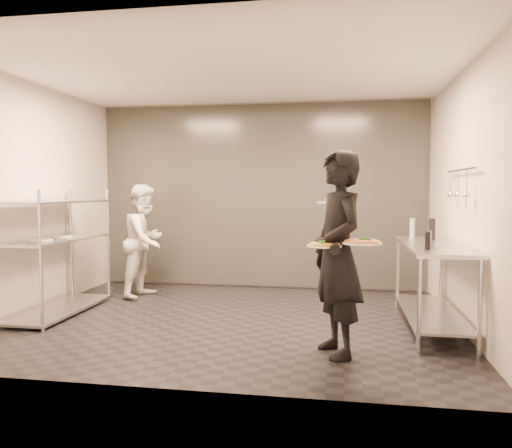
% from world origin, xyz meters
% --- Properties ---
extents(room_shell, '(5.00, 4.00, 2.80)m').
position_xyz_m(room_shell, '(0.00, 1.18, 1.40)').
color(room_shell, black).
rests_on(room_shell, ground).
extents(pass_rack, '(0.60, 1.60, 1.50)m').
position_xyz_m(pass_rack, '(-2.15, -0.00, 0.77)').
color(pass_rack, silver).
rests_on(pass_rack, ground).
extents(prep_counter, '(0.60, 1.80, 0.92)m').
position_xyz_m(prep_counter, '(2.18, 0.00, 0.63)').
color(prep_counter, silver).
rests_on(prep_counter, ground).
extents(utensil_rail, '(0.07, 1.20, 0.31)m').
position_xyz_m(utensil_rail, '(2.43, -0.00, 1.55)').
color(utensil_rail, silver).
rests_on(utensil_rail, room_shell).
extents(waiter, '(0.68, 0.80, 1.85)m').
position_xyz_m(waiter, '(1.18, -1.00, 0.92)').
color(waiter, black).
rests_on(waiter, ground).
extents(chef, '(0.71, 0.85, 1.57)m').
position_xyz_m(chef, '(-1.48, 1.08, 0.78)').
color(chef, silver).
rests_on(chef, ground).
extents(pizza_plate_near, '(0.30, 0.30, 0.05)m').
position_xyz_m(pizza_plate_near, '(1.07, -1.18, 1.02)').
color(pizza_plate_near, silver).
rests_on(pizza_plate_near, waiter).
extents(pizza_plate_far, '(0.33, 0.33, 0.05)m').
position_xyz_m(pizza_plate_far, '(1.39, -1.25, 1.06)').
color(pizza_plate_far, silver).
rests_on(pizza_plate_far, waiter).
extents(salad_plate, '(0.28, 0.28, 0.07)m').
position_xyz_m(salad_plate, '(1.12, -0.70, 1.39)').
color(salad_plate, silver).
rests_on(salad_plate, waiter).
extents(pos_monitor, '(0.10, 0.24, 0.17)m').
position_xyz_m(pos_monitor, '(2.06, -0.43, 1.01)').
color(pos_monitor, black).
rests_on(pos_monitor, prep_counter).
extents(bottle_green, '(0.06, 0.06, 0.23)m').
position_xyz_m(bottle_green, '(2.08, 0.80, 1.03)').
color(bottle_green, gray).
rests_on(bottle_green, prep_counter).
extents(bottle_clear, '(0.06, 0.06, 0.20)m').
position_xyz_m(bottle_clear, '(2.29, 0.75, 1.02)').
color(bottle_clear, gray).
rests_on(bottle_clear, prep_counter).
extents(bottle_dark, '(0.07, 0.07, 0.25)m').
position_xyz_m(bottle_dark, '(2.25, 0.46, 1.04)').
color(bottle_dark, black).
rests_on(bottle_dark, prep_counter).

